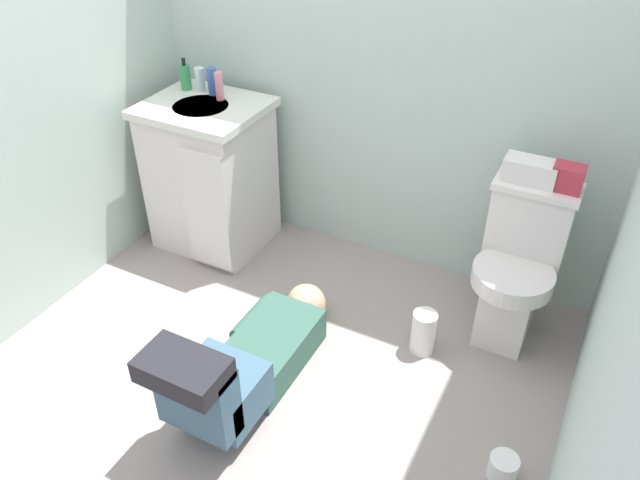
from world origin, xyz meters
The scene contains 14 objects.
ground_plane centered at (0.00, 0.00, -0.02)m, with size 2.90×3.18×0.04m, color gray.
wall_back centered at (0.00, 1.13, 1.20)m, with size 2.56×0.08×2.40m, color #B3C5BD.
toilet centered at (0.85, 0.79, 0.37)m, with size 0.36×0.46×0.75m.
vanity_cabinet centered at (-0.80, 0.77, 0.42)m, with size 0.60×0.53×0.82m.
faucet centered at (-0.80, 0.91, 0.87)m, with size 0.02×0.02×0.10m, color silver.
person_plumber centered at (-0.03, -0.10, 0.18)m, with size 0.39×1.06×0.52m.
tissue_box centered at (0.80, 0.88, 0.80)m, with size 0.22×0.11×0.10m, color silver.
toiletry_bag centered at (0.95, 0.88, 0.81)m, with size 0.12×0.09×0.11m, color #B22D3F.
soap_dispenser centered at (-0.99, 0.89, 0.89)m, with size 0.06×0.06×0.17m.
bottle_clear centered at (-0.91, 0.91, 0.88)m, with size 0.05×0.05×0.13m, color silver.
bottle_blue centered at (-0.83, 0.90, 0.89)m, with size 0.05×0.05×0.14m, color #3B63AF.
bottle_pink centered at (-0.75, 0.86, 0.89)m, with size 0.04×0.04×0.14m, color pink.
paper_towel_roll centered at (0.55, 0.47, 0.11)m, with size 0.11×0.11×0.22m, color white.
toilet_paper_roll centered at (1.04, -0.02, 0.05)m, with size 0.11×0.11×0.10m, color white.
Camera 1 is at (1.08, -1.56, 2.07)m, focal length 35.00 mm.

